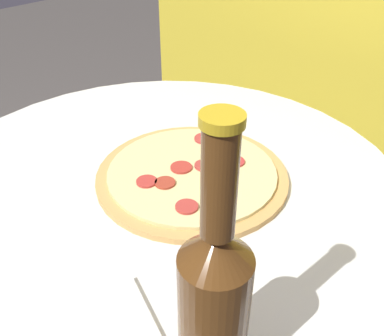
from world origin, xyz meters
name	(u,v)px	position (x,y,z in m)	size (l,w,h in m)	color
table	(165,259)	(0.00, 0.00, 0.50)	(0.81, 0.81, 0.69)	silver
fence_panel	(362,27)	(0.00, 0.72, 0.79)	(1.48, 0.04, 1.57)	gold
pizza	(192,174)	(0.04, 0.03, 0.70)	(0.31, 0.31, 0.02)	tan
beer_bottle	(214,299)	(0.28, -0.20, 0.80)	(0.07, 0.07, 0.29)	#563314
napkin	(121,323)	(0.17, -0.23, 0.70)	(0.13, 0.10, 0.01)	white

